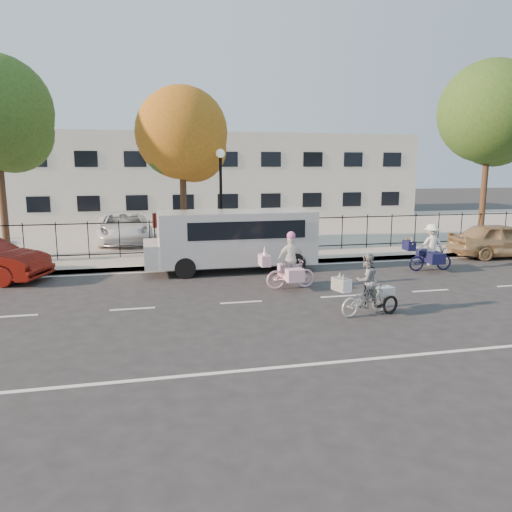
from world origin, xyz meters
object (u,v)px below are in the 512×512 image
object	(u,v)px
lot_car_c	(187,229)
lot_car_d	(266,230)
unicorn_bike	(290,268)
gold_sedan	(501,240)
white_van	(233,238)
zebra_trike	(366,291)
lamppost	(221,183)
lot_car_b	(124,227)
bull_bike	(430,252)

from	to	relation	value
lot_car_c	lot_car_d	size ratio (longest dim) A/B	1.10
unicorn_bike	gold_sedan	world-z (taller)	unicorn_bike
unicorn_bike	lot_car_d	bearing A→B (deg)	-9.88
white_van	gold_sedan	size ratio (longest dim) A/B	1.44
zebra_trike	lot_car_c	size ratio (longest dim) A/B	0.47
lamppost	lot_car_b	size ratio (longest dim) A/B	0.82
lot_car_b	white_van	bearing A→B (deg)	-62.73
zebra_trike	lot_car_c	world-z (taller)	zebra_trike
white_van	lot_car_d	size ratio (longest dim) A/B	1.69
unicorn_bike	lot_car_c	bearing A→B (deg)	13.12
gold_sedan	lot_car_c	xyz separation A→B (m)	(-12.62, 6.06, 0.09)
unicorn_bike	lot_car_b	world-z (taller)	unicorn_bike
zebra_trike	lot_car_b	xyz separation A→B (m)	(-6.51, 13.13, 0.26)
zebra_trike	white_van	xyz separation A→B (m)	(-2.38, 6.21, 0.58)
lot_car_b	bull_bike	bearing A→B (deg)	-41.04
lamppost	lot_car_c	bearing A→B (deg)	106.01
bull_bike	lot_car_d	size ratio (longest dim) A/B	0.51
lot_car_d	lamppost	bearing A→B (deg)	-128.81
zebra_trike	unicorn_bike	xyz separation A→B (m)	(-1.14, 3.08, 0.05)
white_van	lot_car_c	distance (m)	6.31
lamppost	lot_car_b	xyz separation A→B (m)	(-4.07, 4.49, -2.23)
lamppost	bull_bike	size ratio (longest dim) A/B	2.32
lot_car_d	zebra_trike	bearing A→B (deg)	-87.25
white_van	gold_sedan	distance (m)	11.49
white_van	lot_car_d	xyz separation A→B (m)	(2.52, 5.27, -0.44)
gold_sedan	lot_car_d	xyz separation A→B (m)	(-8.96, 5.14, 0.04)
lamppost	lot_car_c	size ratio (longest dim) A/B	1.08
lot_car_b	lot_car_d	size ratio (longest dim) A/B	1.45
lot_car_c	lot_car_d	distance (m)	3.77
lamppost	lot_car_d	distance (m)	4.50
white_van	gold_sedan	world-z (taller)	white_van
unicorn_bike	lot_car_d	distance (m)	8.50
lamppost	white_van	xyz separation A→B (m)	(0.06, -2.43, -1.90)
zebra_trike	gold_sedan	size ratio (longest dim) A/B	0.44
lamppost	unicorn_bike	distance (m)	6.21
zebra_trike	lamppost	bearing A→B (deg)	-0.65
white_van	lot_car_c	xyz separation A→B (m)	(-1.14, 6.19, -0.40)
gold_sedan	lot_car_c	bearing A→B (deg)	69.49
bull_bike	lot_car_c	world-z (taller)	bull_bike
bull_bike	lot_car_d	xyz separation A→B (m)	(-4.53, 6.92, 0.08)
zebra_trike	gold_sedan	bearing A→B (deg)	-71.58
lot_car_b	lot_car_c	world-z (taller)	lot_car_b
lot_car_b	gold_sedan	bearing A→B (deg)	-27.09
bull_bike	gold_sedan	distance (m)	4.77
gold_sedan	lot_car_d	bearing A→B (deg)	65.28
lot_car_c	bull_bike	bearing A→B (deg)	-32.27
gold_sedan	lot_car_c	distance (m)	14.00
lamppost	bull_bike	distance (m)	8.54
bull_bike	lot_car_c	bearing A→B (deg)	49.36
unicorn_bike	white_van	xyz separation A→B (m)	(-1.24, 3.13, 0.54)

